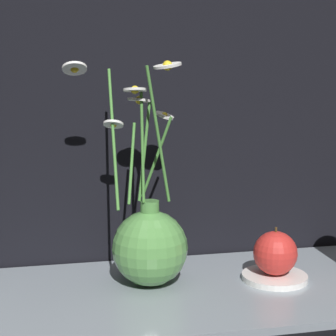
{
  "coord_description": "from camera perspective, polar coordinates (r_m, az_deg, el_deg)",
  "views": [
    {
      "loc": [
        -0.2,
        -0.87,
        0.36
      ],
      "look_at": [
        -0.01,
        0.0,
        0.22
      ],
      "focal_mm": 60.0,
      "sensor_mm": 36.0,
      "label": 1
    }
  ],
  "objects": [
    {
      "name": "ground_plane",
      "position": [
        0.97,
        0.62,
        -12.91
      ],
      "size": [
        6.0,
        6.0,
        0.0
      ],
      "primitive_type": "plane",
      "color": "black"
    },
    {
      "name": "shelf",
      "position": [
        0.96,
        0.62,
        -12.58
      ],
      "size": [
        0.89,
        0.35,
        0.01
      ],
      "color": "gray",
      "rests_on": "ground_plane"
    },
    {
      "name": "vase_with_flowers",
      "position": [
        0.96,
        -1.89,
        -7.61
      ],
      "size": [
        0.2,
        0.14,
        0.38
      ],
      "color": "#59994C",
      "rests_on": "shelf"
    },
    {
      "name": "saucer_plate",
      "position": [
        1.02,
        10.77,
        -10.82
      ],
      "size": [
        0.11,
        0.11,
        0.01
      ],
      "color": "white",
      "rests_on": "shelf"
    },
    {
      "name": "orange_fruit",
      "position": [
        1.01,
        10.84,
        -8.49
      ],
      "size": [
        0.08,
        0.08,
        0.09
      ],
      "color": "red",
      "rests_on": "saucer_plate"
    }
  ]
}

